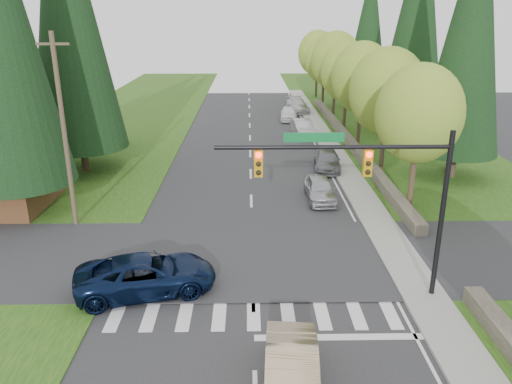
{
  "coord_description": "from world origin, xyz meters",
  "views": [
    {
      "loc": [
        -0.17,
        -12.97,
        10.72
      ],
      "look_at": [
        0.19,
        9.25,
        2.8
      ],
      "focal_mm": 35.0,
      "sensor_mm": 36.0,
      "label": 1
    }
  ],
  "objects_px": {
    "suv_navy": "(146,275)",
    "parked_car_d": "(289,113)",
    "sedan_champagne": "(292,374)",
    "parked_car_b": "(327,161)",
    "parked_car_a": "(320,189)",
    "parked_car_c": "(303,128)",
    "parked_car_e": "(297,106)"
  },
  "relations": [
    {
      "from": "suv_navy",
      "to": "parked_car_d",
      "type": "distance_m",
      "value": 36.08
    },
    {
      "from": "parked_car_d",
      "to": "sedan_champagne",
      "type": "bearing_deg",
      "value": -89.88
    },
    {
      "from": "parked_car_b",
      "to": "parked_car_d",
      "type": "distance_m",
      "value": 18.11
    },
    {
      "from": "sedan_champagne",
      "to": "parked_car_a",
      "type": "height_order",
      "value": "sedan_champagne"
    },
    {
      "from": "parked_car_c",
      "to": "parked_car_d",
      "type": "relative_size",
      "value": 1.08
    },
    {
      "from": "sedan_champagne",
      "to": "parked_car_e",
      "type": "relative_size",
      "value": 0.85
    },
    {
      "from": "sedan_champagne",
      "to": "parked_car_c",
      "type": "height_order",
      "value": "parked_car_c"
    },
    {
      "from": "sedan_champagne",
      "to": "suv_navy",
      "type": "height_order",
      "value": "suv_navy"
    },
    {
      "from": "parked_car_b",
      "to": "sedan_champagne",
      "type": "bearing_deg",
      "value": -95.16
    },
    {
      "from": "suv_navy",
      "to": "parked_car_c",
      "type": "relative_size",
      "value": 1.2
    },
    {
      "from": "parked_car_d",
      "to": "parked_car_a",
      "type": "bearing_deg",
      "value": -85.52
    },
    {
      "from": "sedan_champagne",
      "to": "suv_navy",
      "type": "distance_m",
      "value": 8.06
    },
    {
      "from": "parked_car_a",
      "to": "parked_car_d",
      "type": "distance_m",
      "value": 24.46
    },
    {
      "from": "sedan_champagne",
      "to": "parked_car_a",
      "type": "distance_m",
      "value": 16.86
    },
    {
      "from": "parked_car_d",
      "to": "parked_car_e",
      "type": "relative_size",
      "value": 0.82
    },
    {
      "from": "suv_navy",
      "to": "parked_car_e",
      "type": "bearing_deg",
      "value": -28.02
    },
    {
      "from": "parked_car_b",
      "to": "parked_car_c",
      "type": "bearing_deg",
      "value": 99.8
    },
    {
      "from": "sedan_champagne",
      "to": "parked_car_d",
      "type": "bearing_deg",
      "value": 89.16
    },
    {
      "from": "parked_car_e",
      "to": "parked_car_c",
      "type": "bearing_deg",
      "value": -99.07
    },
    {
      "from": "suv_navy",
      "to": "parked_car_b",
      "type": "bearing_deg",
      "value": -44.33
    },
    {
      "from": "parked_car_b",
      "to": "parked_car_c",
      "type": "xyz_separation_m",
      "value": [
        -0.7,
        10.55,
        0.11
      ]
    },
    {
      "from": "parked_car_a",
      "to": "parked_car_b",
      "type": "height_order",
      "value": "parked_car_a"
    },
    {
      "from": "parked_car_c",
      "to": "parked_car_e",
      "type": "bearing_deg",
      "value": 80.51
    },
    {
      "from": "sedan_champagne",
      "to": "suv_navy",
      "type": "bearing_deg",
      "value": 135.66
    },
    {
      "from": "parked_car_a",
      "to": "parked_car_d",
      "type": "height_order",
      "value": "parked_car_d"
    },
    {
      "from": "parked_car_b",
      "to": "parked_car_d",
      "type": "relative_size",
      "value": 1.05
    },
    {
      "from": "parked_car_a",
      "to": "parked_car_c",
      "type": "xyz_separation_m",
      "value": [
        0.7,
        16.95,
        0.06
      ]
    },
    {
      "from": "sedan_champagne",
      "to": "parked_car_e",
      "type": "distance_m",
      "value": 45.97
    },
    {
      "from": "suv_navy",
      "to": "parked_car_a",
      "type": "bearing_deg",
      "value": -52.88
    },
    {
      "from": "suv_navy",
      "to": "parked_car_d",
      "type": "relative_size",
      "value": 1.29
    },
    {
      "from": "parked_car_b",
      "to": "parked_car_c",
      "type": "height_order",
      "value": "parked_car_c"
    },
    {
      "from": "parked_car_b",
      "to": "parked_car_d",
      "type": "height_order",
      "value": "parked_car_d"
    }
  ]
}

